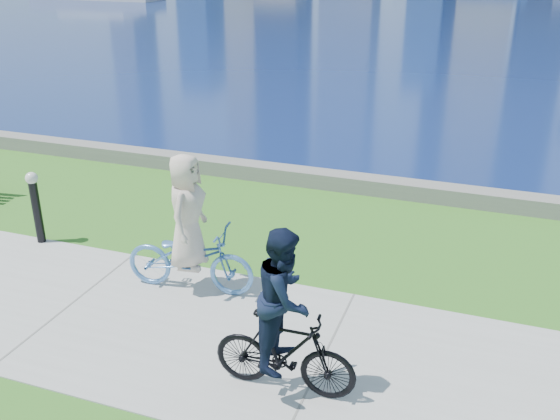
# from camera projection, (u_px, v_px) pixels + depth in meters

# --- Properties ---
(ground) EXTENTS (320.00, 320.00, 0.00)m
(ground) POSITION_uv_depth(u_px,v_px,m) (71.00, 305.00, 9.52)
(ground) COLOR #2A621A
(ground) RESTS_ON ground
(concrete_path) EXTENTS (80.00, 3.50, 0.02)m
(concrete_path) POSITION_uv_depth(u_px,v_px,m) (71.00, 305.00, 9.52)
(concrete_path) COLOR #9D9E99
(concrete_path) RESTS_ON ground
(seawall) EXTENTS (90.00, 0.50, 0.35)m
(seawall) POSITION_uv_depth(u_px,v_px,m) (234.00, 168.00, 14.82)
(seawall) COLOR slate
(seawall) RESTS_ON ground
(bollard_lamp) EXTENTS (0.22, 0.22, 1.37)m
(bollard_lamp) POSITION_uv_depth(u_px,v_px,m) (36.00, 203.00, 11.22)
(bollard_lamp) COLOR black
(bollard_lamp) RESTS_ON ground
(cyclist_woman) EXTENTS (0.93, 2.14, 2.25)m
(cyclist_woman) POSITION_uv_depth(u_px,v_px,m) (189.00, 241.00, 9.61)
(cyclist_woman) COLOR #5185C6
(cyclist_woman) RESTS_ON ground
(cyclist_man) EXTENTS (0.68, 1.79, 2.17)m
(cyclist_man) POSITION_uv_depth(u_px,v_px,m) (285.00, 326.00, 7.34)
(cyclist_man) COLOR black
(cyclist_man) RESTS_ON ground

